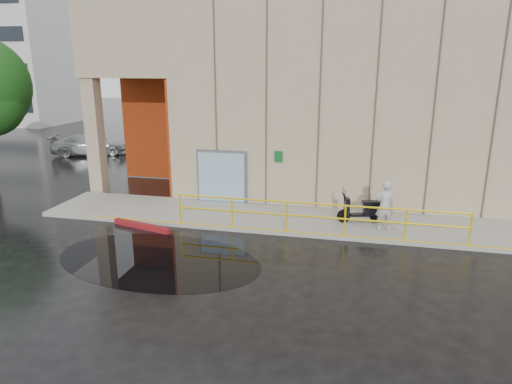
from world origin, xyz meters
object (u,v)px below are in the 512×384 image
Objects in this scene: red_curb at (142,226)px; car_c at (90,144)px; person at (385,206)px; scooter at (362,203)px.

red_curb is 15.00m from car_c.
scooter is at bearing -54.78° from person.
person is 20.40m from car_c.
scooter reaches higher than car_c.
car_c is (-17.52, 10.45, -0.33)m from person.
red_curb is 0.52× the size of car_c.
person reaches higher than red_curb.
person is 8.35m from red_curb.
scooter reaches higher than red_curb.
car_c is at bearing 136.27° from scooter.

